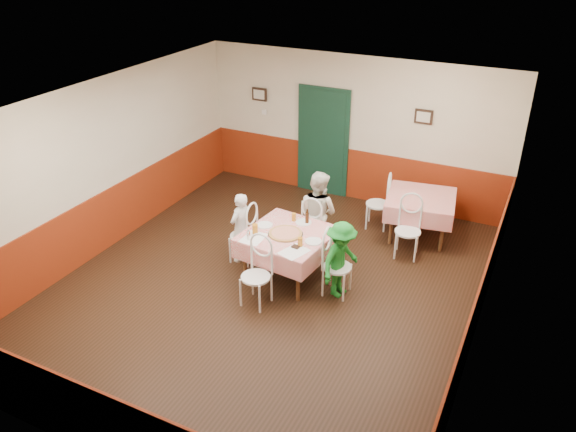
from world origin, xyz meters
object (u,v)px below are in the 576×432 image
at_px(beer_bottle, 307,217).
at_px(diner_far, 318,213).
at_px(wallet, 296,247).
at_px(diner_right, 341,260).
at_px(chair_right, 337,267).
at_px(chair_far, 316,228).
at_px(second_table, 419,217).
at_px(chair_left, 243,236).
at_px(pizza, 285,233).
at_px(glass_c, 294,217).
at_px(chair_near, 256,277).
at_px(glass_a, 255,229).
at_px(chair_second_b, 408,232).
at_px(main_table, 288,255).
at_px(diner_left, 240,228).
at_px(glass_b, 300,242).
at_px(chair_second_a, 378,204).

distance_m(beer_bottle, diner_far, 0.51).
relative_size(wallet, diner_right, 0.09).
distance_m(chair_right, chair_far, 1.20).
relative_size(second_table, wallet, 10.18).
bearing_deg(diner_right, chair_right, 96.94).
height_order(chair_left, chair_right, same).
xyz_separation_m(second_table, chair_right, (-0.64, -2.23, 0.08)).
bearing_deg(pizza, glass_c, 99.48).
bearing_deg(pizza, chair_left, 170.29).
distance_m(chair_near, glass_a, 0.80).
bearing_deg(chair_second_b, glass_a, -148.71).
distance_m(main_table, diner_left, 0.92).
distance_m(chair_second_b, diner_right, 1.60).
relative_size(second_table, chair_left, 1.24).
bearing_deg(glass_a, glass_c, 61.58).
bearing_deg(pizza, diner_right, -3.38).
distance_m(chair_near, diner_right, 1.25).
distance_m(glass_b, diner_far, 1.18).
relative_size(chair_near, glass_b, 6.72).
bearing_deg(diner_far, chair_second_b, -146.08).
bearing_deg(pizza, diner_left, 170.48).
relative_size(chair_right, glass_b, 6.72).
bearing_deg(pizza, chair_second_b, 43.64).
height_order(main_table, glass_b, glass_b).
bearing_deg(diner_right, main_table, 96.94).
relative_size(chair_far, chair_second_b, 1.00).
distance_m(chair_right, wallet, 0.69).
xyz_separation_m(main_table, glass_a, (-0.43, -0.23, 0.46)).
relative_size(chair_near, beer_bottle, 4.14).
bearing_deg(pizza, beer_bottle, 71.87).
height_order(chair_left, glass_a, glass_a).
distance_m(glass_a, glass_c, 0.71).
bearing_deg(glass_a, diner_left, 144.44).
distance_m(chair_far, glass_b, 1.19).
relative_size(chair_second_b, pizza, 1.80).
distance_m(chair_second_a, wallet, 2.52).
relative_size(beer_bottle, diner_left, 0.19).
relative_size(second_table, diner_far, 0.78).
relative_size(second_table, glass_c, 8.95).
relative_size(chair_far, glass_a, 5.76).
bearing_deg(chair_left, second_table, 130.23).
xyz_separation_m(glass_c, wallet, (0.38, -0.72, -0.05)).
bearing_deg(glass_c, chair_second_a, 64.56).
height_order(chair_second_b, glass_a, glass_a).
distance_m(second_table, wallet, 2.77).
distance_m(glass_a, beer_bottle, 0.85).
bearing_deg(chair_far, glass_a, 64.82).
bearing_deg(chair_right, chair_far, 36.22).
xyz_separation_m(chair_left, diner_far, (0.95, 0.80, 0.26)).
xyz_separation_m(chair_second_a, wallet, (-0.45, -2.46, 0.32)).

